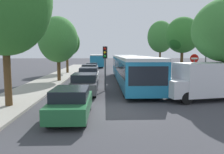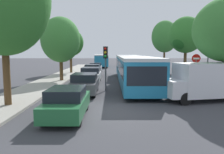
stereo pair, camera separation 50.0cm
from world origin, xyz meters
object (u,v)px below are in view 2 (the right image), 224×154
at_px(traffic_light, 106,58).
at_px(tree_left_mid, 60,41).
at_px(queued_car_white, 91,75).
at_px(tree_left_near, 3,1).
at_px(queued_car_green, 67,102).
at_px(queued_car_black, 93,70).
at_px(city_bus_rear, 101,60).
at_px(tree_right_mid, 185,36).
at_px(white_van, 206,81).
at_px(queued_car_silver, 96,67).
at_px(tree_left_far, 71,43).
at_px(no_entry_sign, 196,66).
at_px(queued_car_graphite, 85,84).
at_px(direction_sign_post, 208,57).
at_px(articulated_bus, 132,67).
at_px(tree_right_far, 165,37).

xyz_separation_m(traffic_light, tree_left_mid, (-4.67, 5.47, 1.60)).
height_order(queued_car_white, tree_left_near, tree_left_near).
xyz_separation_m(queued_car_green, queued_car_black, (-0.25, 16.94, 0.06)).
bearing_deg(city_bus_rear, queued_car_white, 176.84).
bearing_deg(tree_right_mid, white_van, -102.15).
distance_m(queued_car_green, queued_car_black, 16.94).
distance_m(city_bus_rear, queued_car_black, 19.33).
relative_size(queued_car_silver, tree_left_far, 0.65).
relative_size(no_entry_sign, tree_right_mid, 0.41).
relative_size(queued_car_black, no_entry_sign, 1.53).
distance_m(city_bus_rear, queued_car_silver, 13.30).
distance_m(city_bus_rear, queued_car_green, 36.26).
xyz_separation_m(city_bus_rear, queued_car_graphite, (0.22, -30.59, -0.71)).
height_order(city_bus_rear, tree_left_near, tree_left_near).
bearing_deg(queued_car_green, traffic_light, -12.77).
distance_m(queued_car_graphite, queued_car_silver, 17.32).
bearing_deg(tree_left_mid, queued_car_silver, 75.27).
distance_m(queued_car_green, no_entry_sign, 11.77).
distance_m(queued_car_green, queued_car_white, 11.60).
bearing_deg(city_bus_rear, tree_left_mid, 169.43).
bearing_deg(white_van, direction_sign_post, -125.40).
bearing_deg(tree_left_near, queued_car_white, 69.52).
xyz_separation_m(city_bus_rear, tree_left_mid, (-3.00, -23.90, 2.64)).
relative_size(direction_sign_post, tree_left_near, 0.41).
distance_m(articulated_bus, city_bus_rear, 25.26).
xyz_separation_m(direction_sign_post, tree_left_near, (-13.42, -5.95, 3.03)).
bearing_deg(traffic_light, queued_car_white, -151.96).
height_order(white_van, tree_left_mid, tree_left_mid).
xyz_separation_m(tree_left_near, tree_right_mid, (13.87, 12.87, -0.81)).
bearing_deg(tree_left_far, tree_right_far, 13.16).
xyz_separation_m(queued_car_black, tree_right_mid, (10.54, -2.13, 4.02)).
distance_m(queued_car_green, queued_car_silver, 22.98).
bearing_deg(direction_sign_post, queued_car_white, -13.12).
height_order(city_bus_rear, traffic_light, traffic_light).
bearing_deg(city_bus_rear, tree_left_near, 170.76).
xyz_separation_m(no_entry_sign, tree_right_mid, (1.47, 7.10, 2.90)).
bearing_deg(tree_right_far, queued_car_white, -129.19).
distance_m(tree_left_mid, tree_right_mid, 13.61).
xyz_separation_m(queued_car_white, white_van, (7.82, -8.13, 0.48)).
xyz_separation_m(traffic_light, tree_right_mid, (8.70, 7.92, 2.28)).
distance_m(articulated_bus, tree_right_far, 14.76).
distance_m(city_bus_rear, tree_left_near, 34.74).
relative_size(tree_left_near, tree_right_mid, 1.26).
distance_m(queued_car_black, tree_right_far, 13.58).
distance_m(city_bus_rear, no_entry_sign, 29.91).
height_order(traffic_light, no_entry_sign, traffic_light).
relative_size(articulated_bus, tree_right_far, 2.25).
xyz_separation_m(queued_car_green, tree_left_mid, (-3.08, 12.35, 3.40)).
xyz_separation_m(queued_car_black, traffic_light, (1.84, -10.06, 1.74)).
relative_size(queued_car_black, tree_left_mid, 0.66).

